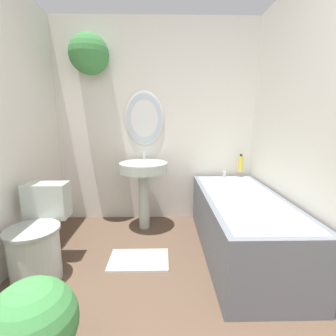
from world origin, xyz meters
TOP-DOWN VIEW (x-y plane):
  - wall_back at (-0.14, 2.58)m, footprint 2.50×0.43m
  - wall_right at (1.22, 1.29)m, footprint 0.06×2.71m
  - toilet at (-0.93, 1.41)m, footprint 0.40×0.57m
  - pedestal_sink at (-0.14, 2.28)m, footprint 0.54×0.54m
  - bathtub at (0.82, 1.72)m, footprint 0.71×1.64m
  - shampoo_bottle at (1.02, 2.47)m, footprint 0.06×0.06m
  - potted_plant at (-0.54, 0.58)m, footprint 0.42×0.42m
  - bath_mat at (-0.14, 1.58)m, footprint 0.53×0.34m

SIDE VIEW (x-z plane):
  - bath_mat at x=-0.14m, z-range 0.00..0.02m
  - potted_plant at x=-0.54m, z-range 0.02..0.56m
  - bathtub at x=0.82m, z-range -0.03..0.61m
  - toilet at x=-0.93m, z-range -0.06..0.67m
  - pedestal_sink at x=-0.14m, z-range 0.19..1.07m
  - shampoo_bottle at x=1.02m, z-range 0.63..0.83m
  - wall_right at x=1.22m, z-range 0.00..2.40m
  - wall_back at x=-0.14m, z-range 0.14..2.54m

